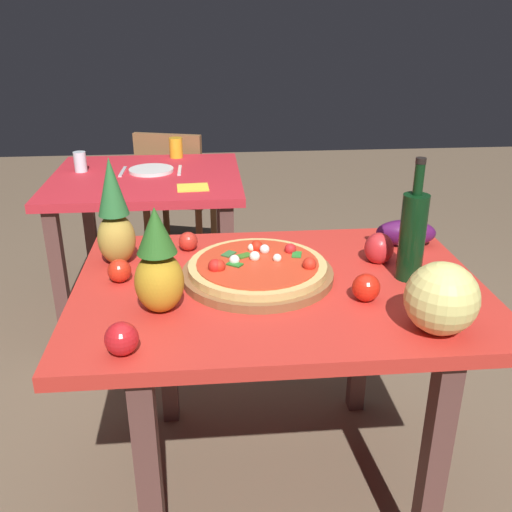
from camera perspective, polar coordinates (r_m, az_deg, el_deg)
ground_plane at (r=2.12m, az=1.95°, el=-21.49°), size 10.00×10.00×0.00m
display_table at (r=1.72m, az=2.25°, el=-5.63°), size 1.19×0.84×0.76m
background_table at (r=2.88m, az=-10.79°, el=5.74°), size 0.91×0.85×0.76m
dining_chair at (r=3.54m, az=-8.00°, el=6.48°), size 0.50×0.50×0.85m
pizza_board at (r=1.70m, az=0.15°, el=-1.83°), size 0.45×0.45×0.02m
pizza at (r=1.69m, az=0.14°, el=-0.97°), size 0.41×0.41×0.06m
wine_bottle at (r=1.71m, az=15.42°, el=2.04°), size 0.08×0.08×0.36m
pineapple_left at (r=1.80m, az=-13.97°, el=3.74°), size 0.12×0.12×0.34m
pineapple_right at (r=1.49m, az=-9.75°, el=-0.97°), size 0.13×0.13×0.29m
melon at (r=1.46m, az=18.07°, el=-4.05°), size 0.18×0.18×0.18m
bell_pepper at (r=1.84m, az=12.20°, el=0.75°), size 0.09×0.09×0.10m
eggplant at (r=1.99m, az=14.76°, el=2.25°), size 0.21×0.12×0.09m
tomato_at_corner at (r=1.59m, az=10.95°, el=-3.12°), size 0.08×0.08×0.08m
tomato_beside_pepper at (r=1.72m, az=-13.50°, el=-1.44°), size 0.07×0.07×0.07m
tomato_by_bottle at (r=1.90m, az=-6.79°, el=1.48°), size 0.06×0.06×0.06m
tomato_near_board at (r=1.36m, az=-13.29°, el=-8.05°), size 0.08×0.08×0.08m
drinking_glass_juice at (r=3.17m, az=-8.01°, el=10.68°), size 0.07×0.07×0.11m
drinking_glass_water at (r=2.98m, az=-17.17°, el=8.99°), size 0.06×0.06×0.10m
dinner_plate at (r=2.91m, az=-10.43°, el=8.44°), size 0.22×0.22×0.02m
fork_utensil at (r=2.92m, az=-13.18°, el=8.22°), size 0.02×0.18×0.01m
knife_utensil at (r=2.90m, az=-7.64°, el=8.50°), size 0.02×0.18×0.01m
napkin_folded at (r=2.60m, az=-6.34°, el=6.83°), size 0.15×0.13×0.01m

